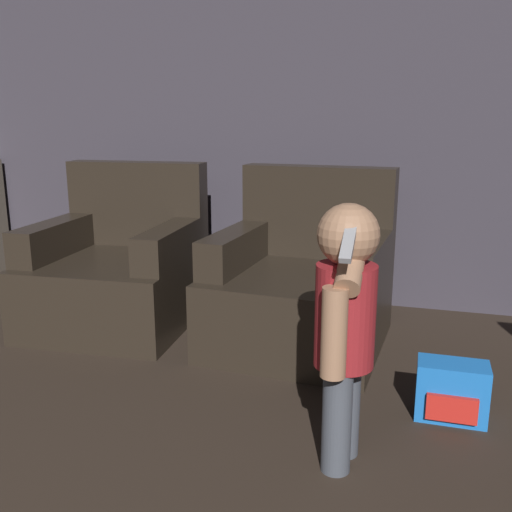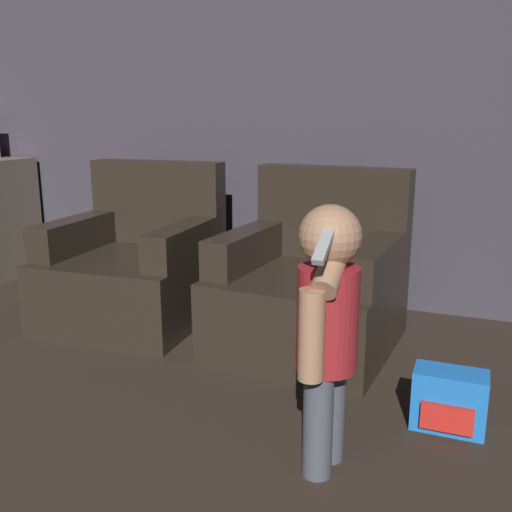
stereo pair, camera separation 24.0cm
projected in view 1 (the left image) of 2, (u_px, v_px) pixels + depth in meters
The scene contains 5 objects.
wall_back at pixel (281, 101), 3.66m from camera, with size 8.40×0.05×2.60m.
armchair_left at pixel (119, 271), 3.39m from camera, with size 0.93×0.96×0.93m.
armchair_right at pixel (302, 286), 3.09m from camera, with size 0.93×0.97×0.93m.
person_toddler at pixel (345, 317), 1.91m from camera, with size 0.21×0.36×0.93m.
toy_backpack at pixel (452, 392), 2.31m from camera, with size 0.28×0.17×0.24m.
Camera 1 is at (0.91, 0.81, 1.20)m, focal length 40.00 mm.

